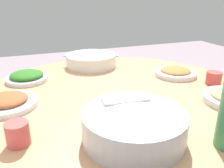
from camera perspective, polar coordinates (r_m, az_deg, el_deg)
name	(u,v)px	position (r m, az deg, el deg)	size (l,w,h in m)	color
round_dining_table	(119,109)	(1.09, 1.64, -6.01)	(1.25, 1.25, 0.73)	#99999E
rice_bowl	(134,125)	(0.71, 5.33, -9.79)	(0.31, 0.31, 0.10)	#B2B5BA
soup_bowl	(91,61)	(1.43, -5.12, 5.67)	(0.31, 0.30, 0.07)	white
dish_stirfry	(7,102)	(1.00, -24.06, -3.94)	(0.23, 0.23, 0.05)	white
dish_tofu_braise	(175,72)	(1.31, 15.11, 2.80)	(0.22, 0.22, 0.04)	white
dish_greens	(27,77)	(1.26, -19.91, 1.69)	(0.21, 0.21, 0.05)	silver
tea_cup_near	(214,78)	(1.24, 23.44, 1.32)	(0.07, 0.07, 0.06)	#CA463F
tea_cup_far	(18,134)	(0.74, -21.88, -11.13)	(0.07, 0.07, 0.07)	#C44B47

